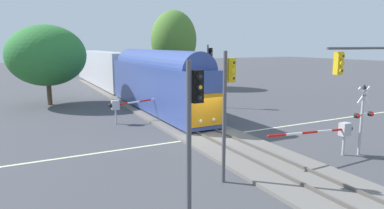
% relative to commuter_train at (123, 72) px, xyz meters
% --- Properties ---
extents(ground_plane, '(220.00, 220.00, 0.00)m').
position_rel_commuter_train_xyz_m(ground_plane, '(-0.00, -20.36, -2.78)').
color(ground_plane, '#47474C').
extents(road_centre_stripe, '(44.00, 0.20, 0.01)m').
position_rel_commuter_train_xyz_m(road_centre_stripe, '(-0.00, -20.36, -2.78)').
color(road_centre_stripe, beige).
rests_on(road_centre_stripe, ground).
extents(railway_track, '(4.40, 80.00, 0.32)m').
position_rel_commuter_train_xyz_m(railway_track, '(-0.00, -20.36, -2.69)').
color(railway_track, slate).
rests_on(railway_track, ground).
extents(commuter_train, '(3.04, 42.86, 5.16)m').
position_rel_commuter_train_xyz_m(commuter_train, '(0.00, 0.00, 0.00)').
color(commuter_train, '#384C93').
rests_on(commuter_train, railway_track).
extents(crossing_gate_near, '(5.82, 0.40, 1.80)m').
position_rel_commuter_train_xyz_m(crossing_gate_near, '(3.91, -26.79, -1.36)').
color(crossing_gate_near, '#B7B7BC').
rests_on(crossing_gate_near, ground).
extents(crossing_signal_mast, '(1.36, 0.44, 3.85)m').
position_rel_commuter_train_xyz_m(crossing_signal_mast, '(5.36, -27.17, -0.43)').
color(crossing_signal_mast, '#B2B2B7').
rests_on(crossing_signal_mast, ground).
extents(crossing_gate_far, '(5.31, 0.40, 1.85)m').
position_rel_commuter_train_xyz_m(crossing_gate_far, '(-4.03, -13.94, -1.36)').
color(crossing_gate_far, '#B7B7BC').
rests_on(crossing_gate_far, ground).
extents(traffic_signal_near_right, '(5.40, 0.38, 6.01)m').
position_rel_commuter_train_xyz_m(traffic_signal_near_right, '(4.63, -28.30, 1.78)').
color(traffic_signal_near_right, '#4C4C51').
rests_on(traffic_signal_near_right, ground).
extents(traffic_signal_near_left, '(0.53, 0.38, 5.46)m').
position_rel_commuter_train_xyz_m(traffic_signal_near_left, '(-6.10, -29.66, 0.88)').
color(traffic_signal_near_left, '#4C4C51').
rests_on(traffic_signal_near_left, ground).
extents(traffic_signal_median, '(0.53, 0.38, 5.67)m').
position_rel_commuter_train_xyz_m(traffic_signal_median, '(-3.06, -26.92, 1.02)').
color(traffic_signal_median, '#4C4C51').
rests_on(traffic_signal_median, ground).
extents(traffic_signal_far_side, '(0.53, 0.38, 5.91)m').
position_rel_commuter_train_xyz_m(traffic_signal_far_side, '(5.23, -10.99, 1.17)').
color(traffic_signal_far_side, '#4C4C51').
rests_on(traffic_signal_far_side, ground).
extents(oak_behind_train, '(7.47, 7.47, 7.84)m').
position_rel_commuter_train_xyz_m(oak_behind_train, '(-8.31, -2.83, 2.09)').
color(oak_behind_train, brown).
rests_on(oak_behind_train, ground).
extents(elm_centre_background, '(6.25, 6.25, 10.55)m').
position_rel_commuter_train_xyz_m(elm_centre_background, '(8.39, 4.22, 3.76)').
color(elm_centre_background, '#4C3828').
rests_on(elm_centre_background, ground).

